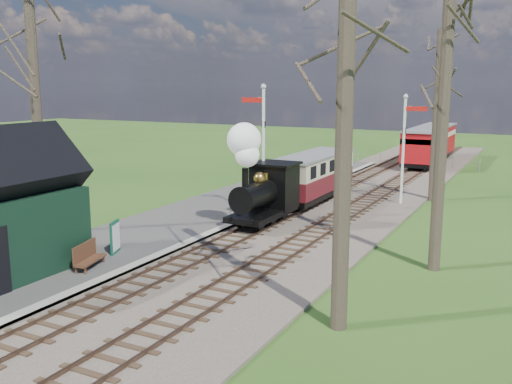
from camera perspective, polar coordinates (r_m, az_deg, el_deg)
distant_hills at (r=75.66m, az=19.01°, el=-7.11°), size 114.40×48.00×22.02m
ballast_bed at (r=31.42m, az=8.93°, el=-0.70°), size 8.00×60.00×0.10m
track_near at (r=31.83m, az=6.71°, el=-0.40°), size 1.60×60.00×0.15m
track_far at (r=31.03m, az=11.21°, el=-0.82°), size 1.60×60.00×0.15m
platform at (r=26.42m, az=-6.67°, el=-2.70°), size 5.00×44.00×0.20m
coping_strip at (r=25.24m, az=-2.33°, el=-3.27°), size 0.40×44.00×0.21m
semaphore_near at (r=26.18m, az=0.61°, el=5.07°), size 1.22×0.24×6.22m
semaphore_far at (r=30.12m, az=14.68°, el=4.94°), size 1.22×0.24×5.72m
bare_trees at (r=19.87m, az=-1.65°, el=7.85°), size 15.51×22.39×12.00m
fence_line at (r=44.91m, az=13.45°, el=3.20°), size 12.60×0.08×1.00m
locomotive at (r=24.70m, az=0.59°, el=1.09°), size 1.80×4.19×4.49m
coach at (r=30.25m, az=5.79°, el=1.76°), size 2.09×7.18×2.20m
red_carriage_a at (r=44.04m, az=16.33°, el=4.32°), size 2.26×5.59×2.38m
red_carriage_b at (r=49.43m, az=17.59°, el=4.91°), size 2.26×5.59×2.38m
sign_board at (r=21.21m, az=-13.91°, el=-4.40°), size 0.37×0.77×1.17m
bench at (r=19.86m, az=-16.54°, el=-6.14°), size 0.79×1.53×0.84m
person at (r=19.19m, az=-20.90°, el=-6.14°), size 0.43×0.55×1.34m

